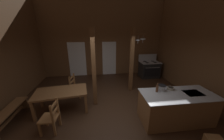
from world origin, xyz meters
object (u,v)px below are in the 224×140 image
stove_range (149,69)px  mixing_bowl_on_counter (171,88)px  ladderback_chair_near_window (76,86)px  stockpot_on_counter (162,88)px  dining_table (61,93)px  kitchen_island (176,107)px  bottle_tall_on_counter (157,88)px  ladderback_chair_by_post (51,117)px  bench_along_left_wall (9,114)px

stove_range → mixing_bowl_on_counter: 3.48m
ladderback_chair_near_window → stockpot_on_counter: 3.38m
dining_table → kitchen_island: bearing=-15.4°
stockpot_on_counter → bottle_tall_on_counter: (-0.20, -0.09, 0.03)m
ladderback_chair_by_post → stockpot_on_counter: 3.33m
stove_range → mixing_bowl_on_counter: size_ratio=6.54×
kitchen_island → stove_range: (0.75, 3.63, 0.02)m
bench_along_left_wall → stockpot_on_counter: (4.67, -0.27, 0.71)m
stove_range → ladderback_chair_near_window: size_ratio=1.39×
mixing_bowl_on_counter → ladderback_chair_near_window: bearing=153.1°
dining_table → stove_range: bearing=31.2°
stove_range → bench_along_left_wall: (-5.80, -3.07, -0.18)m
stove_range → kitchen_island: bearing=-101.7°
ladderback_chair_near_window → bench_along_left_wall: bearing=-142.6°
dining_table → mixing_bowl_on_counter: (3.52, -0.71, 0.32)m
kitchen_island → ladderback_chair_by_post: size_ratio=2.28×
stove_range → ladderback_chair_by_post: size_ratio=1.39×
kitchen_island → stove_range: stove_range is taller
bench_along_left_wall → bottle_tall_on_counter: 4.55m
dining_table → bench_along_left_wall: bearing=-163.5°
kitchen_island → bench_along_left_wall: bearing=173.7°
stockpot_on_counter → bench_along_left_wall: bearing=176.6°
dining_table → mixing_bowl_on_counter: 3.61m
kitchen_island → mixing_bowl_on_counter: (-0.07, 0.29, 0.50)m
bench_along_left_wall → stockpot_on_counter: size_ratio=4.83×
ladderback_chair_near_window → bottle_tall_on_counter: bearing=-32.3°
kitchen_island → dining_table: 3.74m
ladderback_chair_by_post → bottle_tall_on_counter: bearing=2.8°
dining_table → ladderback_chair_by_post: ladderback_chair_by_post is taller
stove_range → dining_table: size_ratio=0.73×
dining_table → bottle_tall_on_counter: size_ratio=6.30×
stove_range → stockpot_on_counter: (-1.13, -3.34, 0.54)m
stove_range → ladderback_chair_by_post: (-4.40, -3.58, -0.03)m
ladderback_chair_by_post → mixing_bowl_on_counter: (3.57, 0.23, 0.52)m
bench_along_left_wall → ladderback_chair_near_window: bearing=37.4°
ladderback_chair_by_post → stockpot_on_counter: stockpot_on_counter is taller
mixing_bowl_on_counter → bottle_tall_on_counter: 0.51m
stove_range → bottle_tall_on_counter: stove_range is taller
ladderback_chair_by_post → stove_range: bearing=39.2°
dining_table → stockpot_on_counter: size_ratio=5.79×
stockpot_on_counter → mixing_bowl_on_counter: size_ratio=1.54×
ladderback_chair_by_post → stockpot_on_counter: (3.27, 0.24, 0.57)m
kitchen_island → stove_range: 3.71m
kitchen_island → ladderback_chair_near_window: size_ratio=2.28×
ladderback_chair_near_window → bench_along_left_wall: 2.23m
kitchen_island → stockpot_on_counter: stockpot_on_counter is taller
dining_table → stockpot_on_counter: bearing=-12.4°
stove_range → dining_table: stove_range is taller
kitchen_island → stove_range: bearing=78.3°
stove_range → bottle_tall_on_counter: 3.72m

